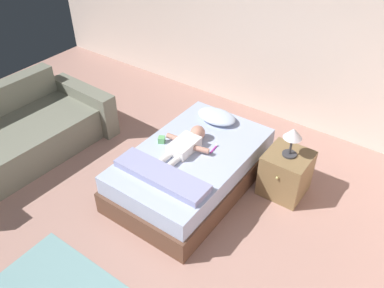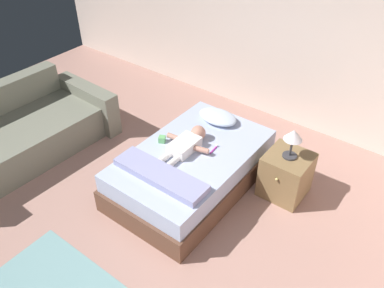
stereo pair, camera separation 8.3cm
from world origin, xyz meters
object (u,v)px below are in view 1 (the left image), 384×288
Objects in this scene: couch at (14,138)px; toothbrush at (214,149)px; nightstand at (286,173)px; baby at (187,143)px; pillow at (216,116)px; toy_block at (162,140)px; lamp at (293,136)px; bed at (192,169)px.

toothbrush is at bearing 24.07° from couch.
baby is at bearing -152.97° from nightstand.
pillow is at bearing 92.64° from baby.
toy_block is (-0.52, -0.23, 0.03)m from toothbrush.
lamp is 1.36m from toy_block.
lamp is at bearing -7.96° from pillow.
pillow reaches higher than bed.
toothbrush is 2.39m from couch.
baby is at bearing -152.97° from lamp.
toy_block is (-0.36, -0.06, 0.27)m from bed.
bed is 5.54× the size of lamp.
lamp reaches higher than couch.
nightstand is at bearing 24.44° from couch.
baby is at bearing 166.20° from bed.
couch reaches higher than toothbrush.
pillow is at bearing 172.04° from lamp.
couch reaches higher than nightstand.
nightstand is at bearing -7.96° from pillow.
toy_block is (-0.25, -0.69, -0.02)m from pillow.
pillow is at bearing 120.29° from toothbrush.
bed is 2.66× the size of baby.
couch is at bearing -142.85° from pillow.
lamp is at bearing 90.00° from nightstand.
pillow reaches higher than toothbrush.
lamp is 3.53× the size of toy_block.
pillow is at bearing 172.04° from nightstand.
couch is (-2.01, -0.80, 0.04)m from bed.
baby reaches higher than toothbrush.
couch is 4.39× the size of nightstand.
pillow is 2.40m from couch.
toy_block is at bearing -164.32° from baby.
bed is 0.31m from baby.
pillow is 0.62m from baby.
lamp is at bearing 27.03° from baby.
lamp is (0.70, 0.33, 0.27)m from toothbrush.
baby is at bearing 15.68° from toy_block.
bed is 19.53× the size of toy_block.
toy_block reaches higher than toothbrush.
toothbrush is (0.16, 0.17, 0.24)m from bed.
baby is 0.29m from toy_block.
baby is 1.37× the size of nightstand.
lamp is (0.97, -0.14, 0.22)m from pillow.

